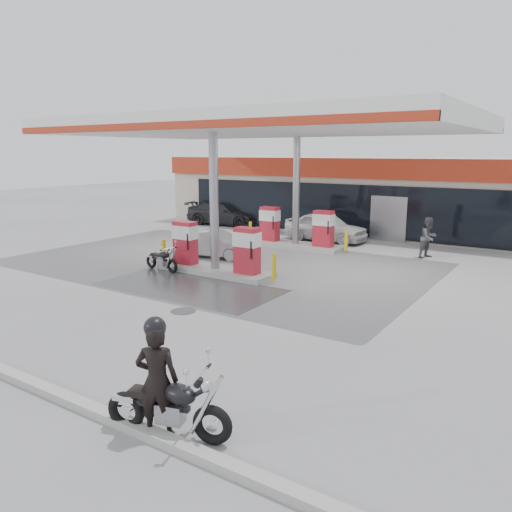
{
  "coord_description": "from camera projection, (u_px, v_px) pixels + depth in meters",
  "views": [
    {
      "loc": [
        10.92,
        -11.89,
        4.32
      ],
      "look_at": [
        2.73,
        0.54,
        1.2
      ],
      "focal_mm": 35.0,
      "sensor_mm": 36.0,
      "label": 1
    }
  ],
  "objects": [
    {
      "name": "ground",
      "position": [
        178.0,
        285.0,
        16.48
      ],
      "size": [
        90.0,
        90.0,
        0.0
      ],
      "primitive_type": "plane",
      "color": "gray",
      "rests_on": "ground"
    },
    {
      "name": "wet_patch",
      "position": [
        190.0,
        287.0,
        16.21
      ],
      "size": [
        6.0,
        3.0,
        0.0
      ],
      "primitive_type": "cube",
      "color": "#4C4C4F",
      "rests_on": "ground"
    },
    {
      "name": "drain_cover",
      "position": [
        183.0,
        311.0,
        13.77
      ],
      "size": [
        0.7,
        0.7,
        0.01
      ],
      "primitive_type": "cylinder",
      "color": "#38383A",
      "rests_on": "ground"
    },
    {
      "name": "store_building",
      "position": [
        362.0,
        192.0,
        29.09
      ],
      "size": [
        22.0,
        8.22,
        4.0
      ],
      "color": "beige",
      "rests_on": "ground"
    },
    {
      "name": "canopy",
      "position": [
        260.0,
        127.0,
        19.49
      ],
      "size": [
        16.0,
        10.02,
        5.51
      ],
      "color": "silver",
      "rests_on": "ground"
    },
    {
      "name": "pump_island_near",
      "position": [
        215.0,
        254.0,
        17.97
      ],
      "size": [
        5.14,
        1.3,
        1.78
      ],
      "color": "#9E9E99",
      "rests_on": "ground"
    },
    {
      "name": "pump_island_far",
      "position": [
        296.0,
        232.0,
        22.87
      ],
      "size": [
        5.14,
        1.3,
        1.78
      ],
      "color": "#9E9E99",
      "rests_on": "ground"
    },
    {
      "name": "main_motorcycle",
      "position": [
        170.0,
        408.0,
        7.62
      ],
      "size": [
        2.06,
        0.9,
        1.08
      ],
      "rotation": [
        0.0,
        0.0,
        0.29
      ],
      "color": "black",
      "rests_on": "ground"
    },
    {
      "name": "biker_main",
      "position": [
        157.0,
        381.0,
        7.58
      ],
      "size": [
        0.79,
        0.7,
        1.81
      ],
      "primitive_type": "imported",
      "rotation": [
        0.0,
        0.0,
        3.65
      ],
      "color": "black",
      "rests_on": "ground"
    },
    {
      "name": "parked_motorcycle",
      "position": [
        162.0,
        260.0,
        18.37
      ],
      "size": [
        1.75,
        0.67,
        0.9
      ],
      "rotation": [
        0.0,
        0.0,
        -0.13
      ],
      "color": "black",
      "rests_on": "ground"
    },
    {
      "name": "sedan_white",
      "position": [
        326.0,
        227.0,
        24.42
      ],
      "size": [
        4.14,
        1.74,
        1.4
      ],
      "primitive_type": "imported",
      "rotation": [
        0.0,
        0.0,
        1.55
      ],
      "color": "silver",
      "rests_on": "ground"
    },
    {
      "name": "attendant",
      "position": [
        429.0,
        237.0,
        20.59
      ],
      "size": [
        0.93,
        1.02,
        1.69
      ],
      "primitive_type": "imported",
      "rotation": [
        0.0,
        0.0,
        1.13
      ],
      "color": "#4F4E52",
      "rests_on": "ground"
    },
    {
      "name": "hatchback_silver",
      "position": [
        215.0,
        244.0,
        20.73
      ],
      "size": [
        3.54,
        1.72,
        1.12
      ],
      "primitive_type": "imported",
      "rotation": [
        0.0,
        0.0,
        1.74
      ],
      "color": "gray",
      "rests_on": "ground"
    },
    {
      "name": "parked_car_left",
      "position": [
        224.0,
        213.0,
        29.97
      ],
      "size": [
        4.88,
        2.5,
        1.36
      ],
      "primitive_type": "imported",
      "rotation": [
        0.0,
        0.0,
        1.7
      ],
      "color": "black",
      "rests_on": "ground"
    },
    {
      "name": "parked_car_right",
      "position": [
        473.0,
        231.0,
        24.28
      ],
      "size": [
        3.81,
        1.9,
        1.04
      ],
      "primitive_type": "imported",
      "rotation": [
        0.0,
        0.0,
        1.52
      ],
      "color": "black",
      "rests_on": "ground"
    }
  ]
}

